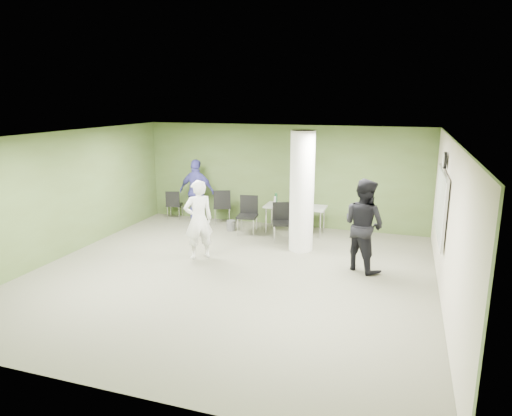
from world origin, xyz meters
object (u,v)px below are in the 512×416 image
(woman_white, at_px, (198,220))
(man_blue, at_px, (197,192))
(chair_back_left, at_px, (174,203))
(man_black, at_px, (364,225))
(folding_table, at_px, (295,208))

(woman_white, relative_size, man_blue, 0.97)
(chair_back_left, distance_m, woman_white, 3.60)
(woman_white, xyz_separation_m, man_black, (3.52, 0.43, 0.08))
(woman_white, distance_m, man_blue, 2.99)
(chair_back_left, relative_size, man_blue, 0.47)
(folding_table, xyz_separation_m, woman_white, (-1.57, -2.53, 0.18))
(man_black, bearing_deg, woman_white, 41.15)
(folding_table, bearing_deg, chair_back_left, 174.28)
(chair_back_left, bearing_deg, woman_white, 113.66)
(folding_table, distance_m, man_black, 2.88)
(man_black, distance_m, man_blue, 5.33)
(chair_back_left, height_order, woman_white, woman_white)
(folding_table, xyz_separation_m, chair_back_left, (-3.73, 0.33, -0.21))
(man_black, height_order, man_blue, man_black)
(woman_white, height_order, man_black, man_black)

